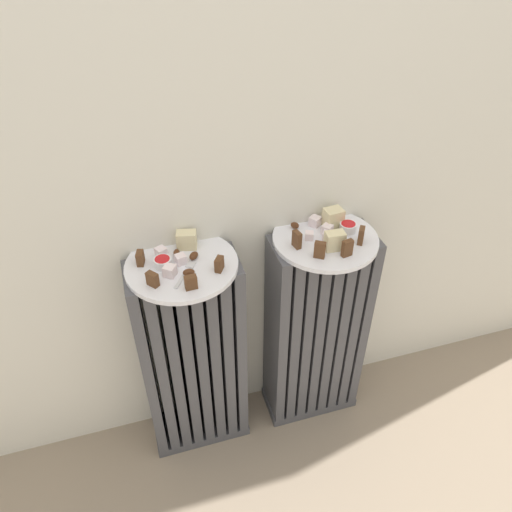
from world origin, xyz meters
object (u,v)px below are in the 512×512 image
object	(u,v)px
radiator_right	(315,332)
plate_right	(325,239)
plate_left	(182,265)
jam_bowl_left	(163,262)
fork	(186,272)
radiator_left	(193,360)
jam_bowl_right	(348,227)

from	to	relation	value
radiator_right	plate_right	xyz separation A→B (m)	(0.00, 0.00, 0.34)
plate_left	plate_right	distance (m)	0.37
jam_bowl_left	plate_left	bearing A→B (deg)	-0.65
jam_bowl_left	fork	bearing A→B (deg)	-40.39
radiator_left	jam_bowl_right	distance (m)	0.56
radiator_right	jam_bowl_right	bearing A→B (deg)	6.90
jam_bowl_right	fork	xyz separation A→B (m)	(-0.43, -0.05, -0.01)
plate_right	jam_bowl_left	xyz separation A→B (m)	(-0.41, 0.00, 0.02)
radiator_left	jam_bowl_left	world-z (taller)	jam_bowl_left
plate_left	jam_bowl_right	world-z (taller)	jam_bowl_right
radiator_right	plate_left	world-z (taller)	plate_left
jam_bowl_left	jam_bowl_right	world-z (taller)	same
radiator_right	fork	distance (m)	0.51
plate_right	fork	world-z (taller)	fork
jam_bowl_right	radiator_left	bearing A→B (deg)	-178.97
radiator_left	jam_bowl_right	xyz separation A→B (m)	(0.43, 0.01, 0.36)
jam_bowl_left	plate_right	bearing A→B (deg)	-0.07
plate_right	jam_bowl_right	bearing A→B (deg)	6.90
radiator_right	fork	size ratio (longest dim) A/B	7.40
radiator_right	jam_bowl_left	bearing A→B (deg)	179.93
plate_right	jam_bowl_right	distance (m)	0.07
plate_left	fork	bearing A→B (deg)	-85.41
plate_right	radiator_right	bearing A→B (deg)	-90.00
jam_bowl_right	jam_bowl_left	bearing A→B (deg)	-179.12
plate_right	fork	size ratio (longest dim) A/B	3.00
radiator_right	fork	world-z (taller)	fork
plate_right	jam_bowl_left	distance (m)	0.41
fork	radiator_right	bearing A→B (deg)	6.05
radiator_right	jam_bowl_right	xyz separation A→B (m)	(0.06, 0.01, 0.36)
radiator_right	plate_left	distance (m)	0.50
plate_left	radiator_right	bearing A→B (deg)	-0.00
plate_left	jam_bowl_right	xyz separation A→B (m)	(0.43, 0.01, 0.02)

